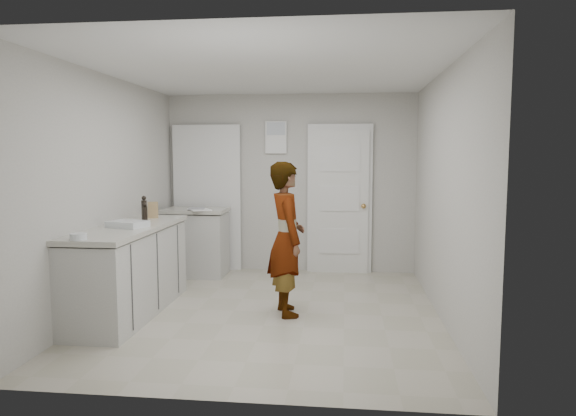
# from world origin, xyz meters

# --- Properties ---
(ground) EXTENTS (4.00, 4.00, 0.00)m
(ground) POSITION_xyz_m (0.00, 0.00, 0.00)
(ground) COLOR #ADA791
(ground) RESTS_ON ground
(room_shell) EXTENTS (4.00, 4.00, 4.00)m
(room_shell) POSITION_xyz_m (-0.17, 1.95, 1.02)
(room_shell) COLOR #B0AEA6
(room_shell) RESTS_ON ground
(main_counter) EXTENTS (0.64, 1.96, 0.93)m
(main_counter) POSITION_xyz_m (-1.45, -0.20, 0.43)
(main_counter) COLOR #AFAFAA
(main_counter) RESTS_ON ground
(side_counter) EXTENTS (0.84, 0.61, 0.93)m
(side_counter) POSITION_xyz_m (-1.25, 1.55, 0.43)
(side_counter) COLOR #AFAFAA
(side_counter) RESTS_ON ground
(person) EXTENTS (0.55, 0.67, 1.59)m
(person) POSITION_xyz_m (0.18, -0.04, 0.79)
(person) COLOR silver
(person) RESTS_ON ground
(cake_mix_box) EXTENTS (0.13, 0.10, 0.19)m
(cake_mix_box) POSITION_xyz_m (-1.43, 0.45, 1.02)
(cake_mix_box) COLOR olive
(cake_mix_box) RESTS_ON main_counter
(spice_jar) EXTENTS (0.05, 0.05, 0.07)m
(spice_jar) POSITION_xyz_m (-1.44, 0.21, 0.96)
(spice_jar) COLOR tan
(spice_jar) RESTS_ON main_counter
(oil_cruet_a) EXTENTS (0.06, 0.06, 0.22)m
(oil_cruet_a) POSITION_xyz_m (-1.36, 0.03, 1.03)
(oil_cruet_a) COLOR black
(oil_cruet_a) RESTS_ON main_counter
(oil_cruet_b) EXTENTS (0.06, 0.06, 0.27)m
(oil_cruet_b) POSITION_xyz_m (-1.47, 0.29, 1.06)
(oil_cruet_b) COLOR black
(oil_cruet_b) RESTS_ON main_counter
(baking_dish) EXTENTS (0.43, 0.36, 0.06)m
(baking_dish) POSITION_xyz_m (-1.41, -0.29, 0.95)
(baking_dish) COLOR silver
(baking_dish) RESTS_ON main_counter
(egg_bowl) EXTENTS (0.14, 0.14, 0.05)m
(egg_bowl) POSITION_xyz_m (-1.51, -1.08, 0.95)
(egg_bowl) COLOR silver
(egg_bowl) RESTS_ON main_counter
(papers) EXTENTS (0.39, 0.41, 0.01)m
(papers) POSITION_xyz_m (-1.15, 1.38, 0.93)
(papers) COLOR white
(papers) RESTS_ON side_counter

